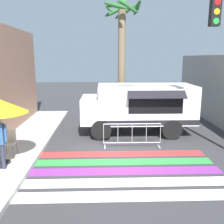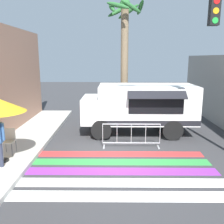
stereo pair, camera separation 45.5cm
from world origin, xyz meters
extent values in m
plane|color=#38383A|center=(0.00, 0.00, 0.00)|extent=(60.00, 60.00, 0.00)
cube|color=white|center=(0.00, -2.45, 0.00)|extent=(6.40, 0.56, 0.01)
cube|color=white|center=(0.00, -1.69, 0.00)|extent=(6.40, 0.56, 0.01)
cube|color=purple|center=(0.00, -0.93, 0.00)|extent=(6.40, 0.56, 0.01)
cube|color=green|center=(0.00, -0.17, 0.00)|extent=(6.40, 0.56, 0.01)
cube|color=red|center=(0.00, 0.59, 0.00)|extent=(6.40, 0.56, 0.01)
cube|color=white|center=(1.34, 3.38, 1.51)|extent=(4.59, 2.30, 1.77)
cube|color=white|center=(-0.95, 3.38, 1.22)|extent=(1.62, 2.11, 1.19)
cube|color=#1E232D|center=(-1.71, 3.38, 1.52)|extent=(0.06, 1.84, 0.45)
cube|color=black|center=(1.61, 2.21, 1.64)|extent=(2.43, 0.03, 0.80)
cube|color=black|center=(1.61, 2.01, 2.12)|extent=(2.53, 0.43, 0.31)
cube|color=black|center=(1.34, 2.22, 0.81)|extent=(4.59, 0.01, 0.24)
cylinder|color=black|center=(-0.82, 2.32, 0.46)|extent=(0.93, 0.22, 0.93)
cylinder|color=black|center=(-0.82, 4.43, 0.46)|extent=(0.93, 0.22, 0.93)
cylinder|color=black|center=(2.42, 2.32, 0.46)|extent=(0.93, 0.22, 0.93)
cylinder|color=black|center=(2.42, 4.43, 0.46)|extent=(0.93, 0.22, 0.93)
cube|color=black|center=(3.08, 0.23, 5.18)|extent=(0.32, 0.28, 0.90)
cylinder|color=red|center=(3.08, 0.09, 5.48)|extent=(0.20, 0.02, 0.20)
cylinder|color=#F2A519|center=(3.08, 0.09, 5.18)|extent=(0.20, 0.02, 0.20)
cylinder|color=green|center=(3.08, 0.09, 4.88)|extent=(0.20, 0.02, 0.20)
cylinder|color=black|center=(-4.08, -0.49, 0.19)|extent=(0.36, 0.36, 0.06)
cylinder|color=#B2B2B7|center=(-4.08, -0.49, 1.27)|extent=(0.04, 0.04, 2.22)
cylinder|color=#4C4C51|center=(-4.34, -0.04, 0.39)|extent=(0.02, 0.02, 0.47)
cylinder|color=#4C4C51|center=(-3.95, -0.04, 0.39)|extent=(0.02, 0.02, 0.47)
cylinder|color=#4C4C51|center=(-4.34, 0.35, 0.39)|extent=(0.02, 0.02, 0.47)
cylinder|color=#4C4C51|center=(-3.95, 0.35, 0.39)|extent=(0.02, 0.02, 0.47)
cube|color=beige|center=(-4.15, 0.16, 0.64)|extent=(0.41, 0.41, 0.03)
cube|color=beige|center=(-4.15, 0.35, 0.88)|extent=(0.41, 0.03, 0.45)
cylinder|color=#2D3347|center=(-3.95, -0.92, 0.57)|extent=(0.13, 0.13, 0.83)
cylinder|color=#33598C|center=(-3.80, -0.92, 1.36)|extent=(0.09, 0.09, 0.57)
cylinder|color=#B7BABF|center=(0.48, 1.37, 1.00)|extent=(2.39, 0.04, 0.04)
cylinder|color=#B7BABF|center=(0.48, 1.37, 0.18)|extent=(2.39, 0.04, 0.04)
cylinder|color=#B7BABF|center=(-0.71, 1.37, 0.59)|extent=(0.02, 0.02, 0.82)
cylinder|color=#B7BABF|center=(-0.12, 1.37, 0.59)|extent=(0.02, 0.02, 0.82)
cylinder|color=#B7BABF|center=(0.48, 1.37, 0.59)|extent=(0.02, 0.02, 0.82)
cylinder|color=#B7BABF|center=(1.08, 1.37, 0.59)|extent=(0.02, 0.02, 0.82)
cylinder|color=#B7BABF|center=(1.67, 1.37, 0.59)|extent=(0.02, 0.02, 0.82)
cube|color=#B7BABF|center=(-0.66, 1.37, 0.01)|extent=(0.06, 0.44, 0.03)
cube|color=#B7BABF|center=(1.62, 1.37, 0.01)|extent=(0.06, 0.44, 0.03)
cylinder|color=#7A664C|center=(0.35, 6.16, 3.21)|extent=(0.43, 0.43, 6.41)
sphere|color=#2D6B33|center=(0.35, 6.16, 6.56)|extent=(0.60, 0.60, 0.60)
ellipsoid|color=#2D6B33|center=(1.20, 6.22, 6.40)|extent=(0.36, 1.71, 0.69)
ellipsoid|color=#2D6B33|center=(0.58, 6.82, 6.30)|extent=(1.33, 0.66, 0.92)
ellipsoid|color=#2D6B33|center=(-0.02, 6.81, 6.32)|extent=(1.37, 0.92, 0.90)
ellipsoid|color=#2D6B33|center=(-0.38, 6.02, 6.36)|extent=(0.52, 1.49, 0.78)
ellipsoid|color=#2D6B33|center=(-0.06, 5.54, 6.40)|extent=(1.37, 1.03, 0.65)
ellipsoid|color=#2D6B33|center=(0.65, 5.56, 6.35)|extent=(1.28, 0.79, 0.76)
camera|label=1|loc=(-0.69, -8.56, 3.68)|focal=40.00mm
camera|label=2|loc=(-0.23, -8.57, 3.68)|focal=40.00mm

